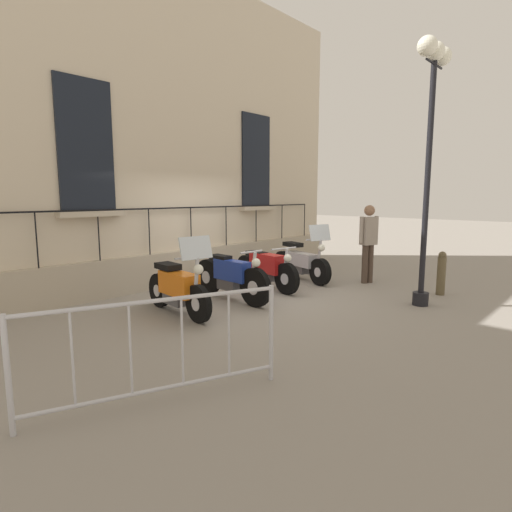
{
  "coord_description": "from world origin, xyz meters",
  "views": [
    {
      "loc": [
        5.65,
        -6.05,
        1.99
      ],
      "look_at": [
        0.2,
        0.0,
        0.8
      ],
      "focal_mm": 29.18,
      "sensor_mm": 36.0,
      "label": 1
    }
  ],
  "objects": [
    {
      "name": "motorcycle_red",
      "position": [
        -0.06,
        0.61,
        0.44
      ],
      "size": [
        2.02,
        0.74,
        0.95
      ],
      "color": "black",
      "rests_on": "ground_plane"
    },
    {
      "name": "ground_plane",
      "position": [
        0.0,
        0.0,
        0.0
      ],
      "size": [
        60.0,
        60.0,
        0.0
      ],
      "primitive_type": "plane",
      "color": "gray"
    },
    {
      "name": "motorcycle_blue",
      "position": [
        0.1,
        -0.6,
        0.45
      ],
      "size": [
        2.08,
        0.53,
        1.01
      ],
      "color": "black",
      "rests_on": "ground_plane"
    },
    {
      "name": "building_facade",
      "position": [
        -2.2,
        0.0,
        3.34
      ],
      "size": [
        0.82,
        10.59,
        6.9
      ],
      "color": "beige",
      "rests_on": "ground_plane"
    },
    {
      "name": "bollard",
      "position": [
        2.93,
        2.54,
        0.44
      ],
      "size": [
        0.17,
        0.17,
        0.88
      ],
      "color": "brown",
      "rests_on": "ground_plane"
    },
    {
      "name": "lamppost",
      "position": [
        2.94,
        1.46,
        3.32
      ],
      "size": [
        0.32,
        1.02,
        4.54
      ],
      "color": "black",
      "rests_on": "ground_plane"
    },
    {
      "name": "pedestrian_standing",
      "position": [
        1.28,
        2.61,
        1.01
      ],
      "size": [
        0.33,
        0.51,
        1.77
      ],
      "color": "#47382D",
      "rests_on": "ground_plane"
    },
    {
      "name": "motorcycle_silver",
      "position": [
        -0.05,
        1.88,
        0.42
      ],
      "size": [
        2.02,
        0.89,
        1.35
      ],
      "color": "black",
      "rests_on": "ground_plane"
    },
    {
      "name": "motorcycle_orange",
      "position": [
        0.14,
        -1.87,
        0.45
      ],
      "size": [
        1.86,
        0.68,
        1.36
      ],
      "color": "black",
      "rests_on": "ground_plane"
    },
    {
      "name": "crowd_barrier",
      "position": [
        2.44,
        -3.88,
        0.57
      ],
      "size": [
        0.96,
        2.32,
        1.05
      ],
      "color": "#B7B7BF",
      "rests_on": "ground_plane"
    }
  ]
}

